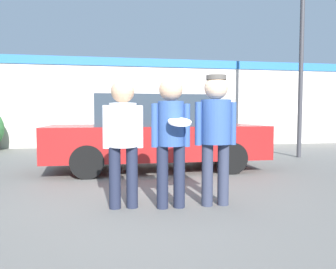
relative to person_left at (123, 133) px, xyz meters
The scene contains 7 objects.
ground_plane 1.09m from the person_left, 28.35° to the left, with size 56.00×56.00×0.00m, color #66635E.
storefront_building 8.05m from the person_left, 87.01° to the left, with size 24.00×0.22×3.24m.
person_left is the anchor object (origin of this frame).
person_middle_with_frisbee 0.61m from the person_left, ahead, with size 0.50×0.56×1.68m.
person_right 1.21m from the person_left, ahead, with size 0.56×0.39×1.72m.
parked_car_near 2.98m from the person_left, 74.37° to the left, with size 4.57×1.86×1.60m.
street_lamp 7.37m from the person_left, 38.13° to the left, with size 1.32×0.35×6.90m.
Camera 1 is at (-0.59, -4.42, 1.22)m, focal length 35.00 mm.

